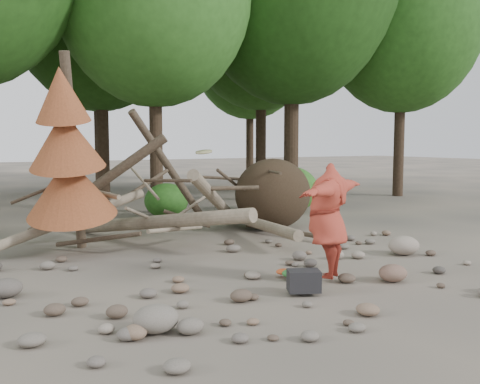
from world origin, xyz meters
TOP-DOWN VIEW (x-y plane):
  - ground at (0.00, 0.00)m, footprint 120.00×120.00m
  - deadfall_pile at (2.02, 4.24)m, footprint 8.55×5.24m
  - dead_conifer at (-3.12, 3.37)m, footprint 2.06×2.16m
  - bush_mid at (0.80, 7.80)m, footprint 1.40×1.40m
  - bush_right at (5.00, 7.00)m, footprint 2.00×2.00m
  - frisbee_thrower at (0.39, -0.91)m, footprint 3.52×1.82m
  - backpack at (-0.45, -1.37)m, footprint 0.61×0.52m
  - cloth_green at (-0.08, -0.54)m, footprint 0.42×0.35m
  - cloth_orange at (-0.11, -0.28)m, footprint 0.29×0.24m
  - boulder_front_left at (-3.11, -1.82)m, footprint 0.60×0.54m
  - boulder_front_right at (1.40, -1.47)m, footprint 0.51×0.46m
  - boulder_mid_right at (3.24, 0.05)m, footprint 0.69×0.62m
  - boulder_mid_left at (-4.63, 0.80)m, footprint 0.51×0.46m

SIDE VIEW (x-z plane):
  - ground at x=0.00m, z-range 0.00..0.00m
  - cloth_orange at x=-0.11m, z-range 0.00..0.10m
  - cloth_green at x=-0.08m, z-range 0.00..0.16m
  - boulder_mid_left at x=-4.63m, z-range 0.00..0.31m
  - boulder_front_right at x=1.40m, z-range 0.00..0.31m
  - backpack at x=-0.45m, z-range 0.00..0.34m
  - boulder_front_left at x=-3.11m, z-range 0.00..0.36m
  - boulder_mid_right at x=3.24m, z-range 0.00..0.41m
  - bush_mid at x=0.80m, z-range 0.00..1.12m
  - bush_right at x=5.00m, z-range 0.00..1.60m
  - deadfall_pile at x=2.02m, z-range -0.70..2.60m
  - frisbee_thrower at x=0.39m, z-range -0.04..2.21m
  - dead_conifer at x=-3.12m, z-range -0.06..4.29m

